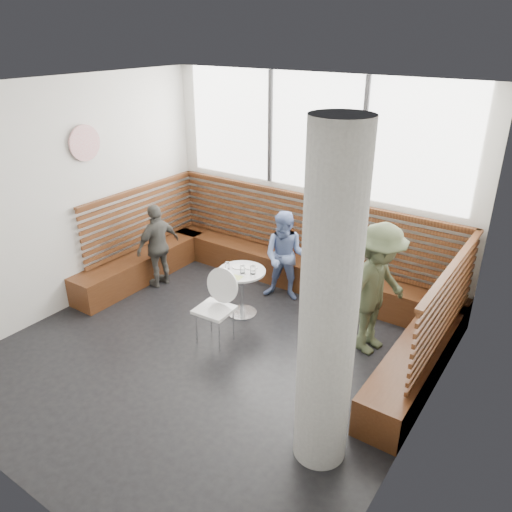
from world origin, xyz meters
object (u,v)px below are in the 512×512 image
Objects in this scene: cafe_chair at (218,301)px; adult_man at (377,290)px; concrete_column at (329,309)px; cafe_table at (242,283)px; child_back at (286,257)px; child_left at (158,246)px.

adult_man is (1.73, 0.93, 0.28)m from cafe_chair.
cafe_chair is at bearing 154.41° from concrete_column.
cafe_table is 0.81m from child_back.
child_left is at bearing 105.50° from adult_man.
cafe_table is 0.40× the size of adult_man.
adult_man is at bearing 100.96° from child_left.
concrete_column is at bearing -69.08° from child_back.
child_back reaches higher than cafe_chair.
child_left is at bearing 156.17° from concrete_column.
cafe_table is at bearing 96.88° from child_left.
adult_man is 1.68m from child_back.
adult_man reaches higher than child_back.
concrete_column is 2.33× the size of child_back.
concrete_column reaches higher than child_back.
concrete_column is at bearing -160.46° from adult_man.
child_back is 2.01m from child_left.
child_back is at bearing 128.00° from concrete_column.
child_back reaches higher than child_left.
adult_man reaches higher than cafe_table.
concrete_column is 4.19m from child_left.
child_left is (-1.61, 0.00, 0.17)m from cafe_table.
adult_man is 3.48m from child_left.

